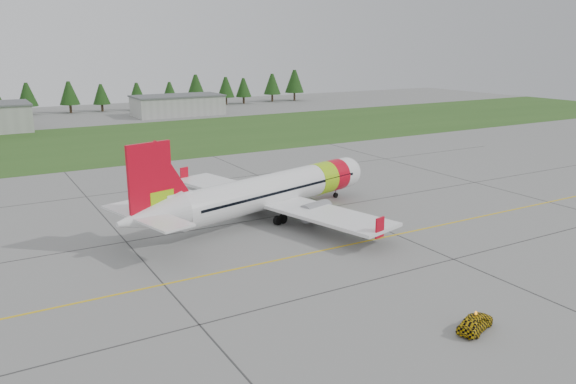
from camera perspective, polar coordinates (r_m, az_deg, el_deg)
ground at (r=48.10m, az=8.09°, el=-8.99°), size 320.00×320.00×0.00m
aircraft at (r=63.98m, az=-1.88°, el=0.07°), size 34.09×32.12×10.53m
follow_me_car at (r=41.45m, az=18.61°, el=-10.97°), size 1.63×1.77×3.61m
grass_strip at (r=121.11m, az=-16.61°, el=5.01°), size 320.00×50.00×0.03m
taxi_guideline at (r=54.10m, az=2.84°, el=-6.09°), size 120.00×0.25×0.02m
hangar_east at (r=162.03m, az=-11.13°, el=8.59°), size 24.00×12.00×5.20m
treeline at (r=175.11m, az=-21.23°, el=9.11°), size 160.00×8.00×10.00m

